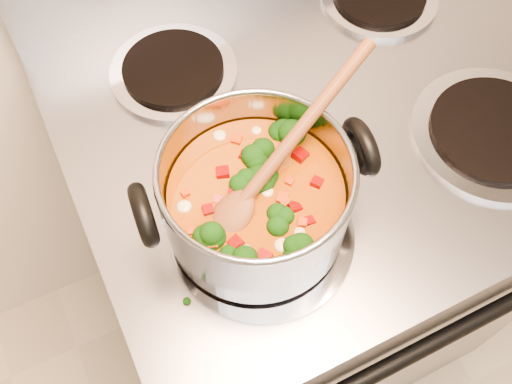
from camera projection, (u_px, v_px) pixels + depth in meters
electric_range at (305, 233)px, 1.25m from camera, size 0.79×0.71×1.08m
stockpot at (256, 199)px, 0.68m from camera, size 0.29×0.23×0.14m
wooden_spoon at (267, 171)px, 0.66m from camera, size 0.28×0.14×0.12m
cooktop_crumbs at (271, 350)px, 0.67m from camera, size 0.16×0.05×0.01m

